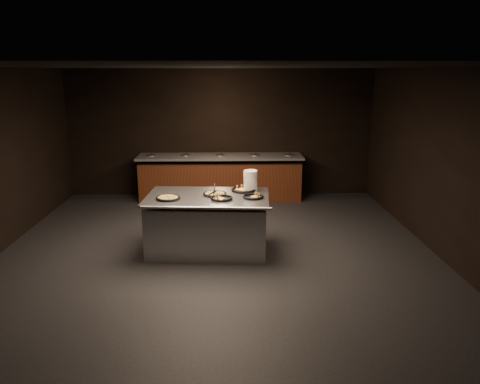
% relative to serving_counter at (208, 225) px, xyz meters
% --- Properties ---
extents(room, '(7.02, 8.02, 2.92)m').
position_rel_serving_counter_xyz_m(room, '(0.15, -0.36, 1.01)').
color(room, black).
rests_on(room, ground).
extents(salad_bar, '(3.70, 0.83, 1.18)m').
position_rel_serving_counter_xyz_m(salad_bar, '(0.15, 3.20, -0.01)').
color(salad_bar, '#532E13').
rests_on(salad_bar, ground).
extents(serving_counter, '(2.01, 1.36, 0.93)m').
position_rel_serving_counter_xyz_m(serving_counter, '(0.00, 0.00, 0.00)').
color(serving_counter, '#A9ABB0').
rests_on(serving_counter, ground).
extents(plate_stack, '(0.23, 0.23, 0.33)m').
position_rel_serving_counter_xyz_m(plate_stack, '(0.70, 0.34, 0.65)').
color(plate_stack, silver).
rests_on(plate_stack, serving_counter).
extents(pan_veggie_whole, '(0.38, 0.38, 0.04)m').
position_rel_serving_counter_xyz_m(pan_veggie_whole, '(-0.60, -0.18, 0.50)').
color(pan_veggie_whole, black).
rests_on(pan_veggie_whole, serving_counter).
extents(pan_cheese_whole, '(0.38, 0.38, 0.04)m').
position_rel_serving_counter_xyz_m(pan_cheese_whole, '(0.12, 0.05, 0.50)').
color(pan_cheese_whole, black).
rests_on(pan_cheese_whole, serving_counter).
extents(pan_cheese_slices_a, '(0.41, 0.41, 0.04)m').
position_rel_serving_counter_xyz_m(pan_cheese_slices_a, '(0.58, 0.31, 0.50)').
color(pan_cheese_slices_a, black).
rests_on(pan_cheese_slices_a, serving_counter).
extents(pan_cheese_slices_b, '(0.35, 0.35, 0.04)m').
position_rel_serving_counter_xyz_m(pan_cheese_slices_b, '(0.23, -0.21, 0.50)').
color(pan_cheese_slices_b, black).
rests_on(pan_cheese_slices_b, serving_counter).
extents(pan_veggie_slices, '(0.33, 0.33, 0.04)m').
position_rel_serving_counter_xyz_m(pan_veggie_slices, '(0.72, -0.13, 0.50)').
color(pan_veggie_slices, black).
rests_on(pan_veggie_slices, serving_counter).
extents(server_left, '(0.10, 0.34, 0.16)m').
position_rel_serving_counter_xyz_m(server_left, '(0.11, 0.09, 0.56)').
color(server_left, '#A9ABB0').
rests_on(server_left, serving_counter).
extents(server_right, '(0.29, 0.22, 0.16)m').
position_rel_serving_counter_xyz_m(server_right, '(0.11, -0.26, 0.56)').
color(server_right, '#A9ABB0').
rests_on(server_right, serving_counter).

